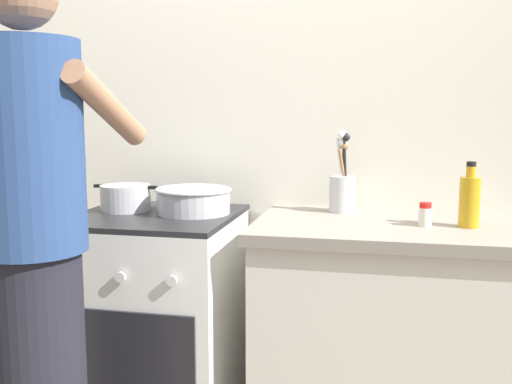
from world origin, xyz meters
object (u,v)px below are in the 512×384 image
mixing_bowl (194,199)px  spice_bottle (425,215)px  person (35,264)px  pot (126,198)px  oil_bottle (470,200)px  stove_range (157,328)px  utensil_crock (342,187)px

mixing_bowl → spice_bottle: mixing_bowl is taller
mixing_bowl → person: bearing=-110.2°
pot → person: size_ratio=0.15×
mixing_bowl → oil_bottle: 0.99m
pot → mixing_bowl: pot is taller
stove_range → pot: bearing=160.4°
utensil_crock → spice_bottle: utensil_crock is taller
mixing_bowl → spice_bottle: size_ratio=3.59×
person → utensil_crock: bearing=45.9°
stove_range → pot: size_ratio=3.44×
oil_bottle → spice_bottle: bearing=-172.6°
pot → spice_bottle: size_ratio=3.21×
mixing_bowl → spice_bottle: (0.85, -0.08, -0.01)m
stove_range → person: (-0.11, -0.62, 0.41)m
stove_range → oil_bottle: size_ratio=4.07×
spice_bottle → oil_bottle: size_ratio=0.37×
oil_bottle → mixing_bowl: bearing=176.7°
mixing_bowl → pot: bearing=179.2°
stove_range → utensil_crock: (0.69, 0.20, 0.55)m
stove_range → utensil_crock: bearing=16.0°
stove_range → pot: 0.52m
stove_range → mixing_bowl: mixing_bowl is taller
pot → mixing_bowl: 0.28m
utensil_crock → person: (-0.80, -0.82, -0.14)m
spice_bottle → person: bearing=-151.5°
utensil_crock → oil_bottle: (0.44, -0.21, -0.01)m
utensil_crock → spice_bottle: (0.30, -0.23, -0.06)m
utensil_crock → oil_bottle: 0.49m
spice_bottle → oil_bottle: (0.14, 0.02, 0.05)m
stove_range → mixing_bowl: 0.52m
spice_bottle → utensil_crock: bearing=142.3°
pot → utensil_crock: size_ratio=0.84×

